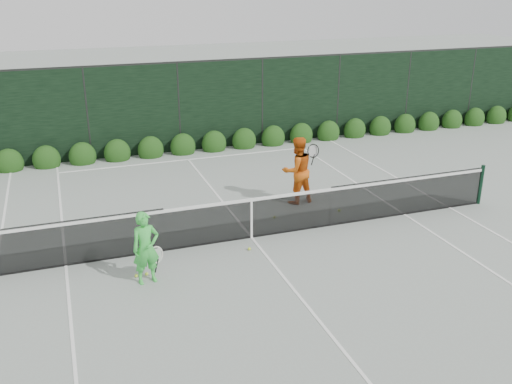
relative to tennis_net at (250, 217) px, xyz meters
name	(u,v)px	position (x,y,z in m)	size (l,w,h in m)	color
ground	(252,238)	(0.02, 0.00, -0.53)	(80.00, 80.00, 0.00)	gray
tennis_net	(250,217)	(0.00, 0.00, 0.00)	(12.90, 0.10, 1.07)	black
player_woman	(146,248)	(-2.57, -1.23, 0.20)	(0.64, 0.43, 1.48)	green
player_man	(297,170)	(1.89, 1.70, 0.37)	(0.98, 0.79, 1.80)	#D05811
court_lines	(252,237)	(0.02, 0.00, -0.53)	(11.03, 23.83, 0.01)	white
windscreen_fence	(300,222)	(0.02, -2.71, 0.98)	(32.00, 21.07, 3.06)	black
hedge_row	(183,147)	(0.02, 7.15, -0.30)	(31.66, 0.65, 0.94)	#163C10
tennis_balls	(221,244)	(-0.74, -0.13, -0.50)	(5.51, 1.93, 0.07)	#CEEF35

